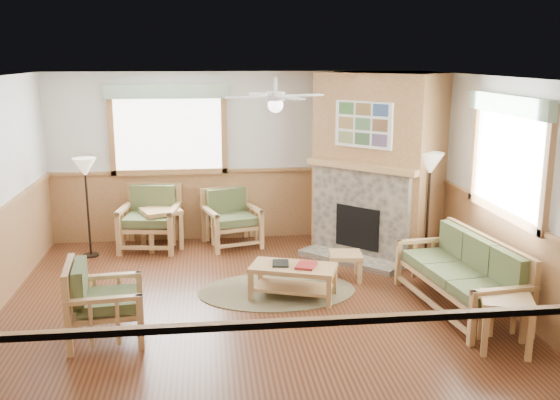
{
  "coord_description": "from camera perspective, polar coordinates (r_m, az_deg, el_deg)",
  "views": [
    {
      "loc": [
        -0.51,
        -6.95,
        2.94
      ],
      "look_at": [
        0.4,
        0.7,
        1.15
      ],
      "focal_mm": 40.0,
      "sensor_mm": 36.0,
      "label": 1
    }
  ],
  "objects": [
    {
      "name": "armchair_back_right",
      "position": [
        9.83,
        -4.44,
        -1.69
      ],
      "size": [
        0.98,
        0.98,
        0.88
      ],
      "primitive_type": null,
      "rotation": [
        0.0,
        0.0,
        0.29
      ],
      "color": "tan",
      "rests_on": "floor"
    },
    {
      "name": "book_dark",
      "position": [
        7.75,
        0.05,
        -5.73
      ],
      "size": [
        0.23,
        0.29,
        0.03
      ],
      "primitive_type": "cube",
      "rotation": [
        0.0,
        0.0,
        -0.12
      ],
      "color": "black",
      "rests_on": "coffee_table"
    },
    {
      "name": "armchair_back_left",
      "position": [
        9.86,
        -11.81,
        -1.65
      ],
      "size": [
        0.97,
        0.97,
        0.96
      ],
      "primitive_type": null,
      "rotation": [
        0.0,
        0.0,
        -0.14
      ],
      "color": "tan",
      "rests_on": "floor"
    },
    {
      "name": "sofa",
      "position": [
        7.66,
        16.06,
        -6.55
      ],
      "size": [
        1.96,
        1.0,
        0.87
      ],
      "primitive_type": null,
      "rotation": [
        0.0,
        0.0,
        -1.45
      ],
      "color": "tan",
      "rests_on": "floor"
    },
    {
      "name": "fireplace",
      "position": [
        9.49,
        8.98,
        3.28
      ],
      "size": [
        3.11,
        3.11,
        2.7
      ],
      "primitive_type": null,
      "rotation": [
        0.0,
        0.0,
        -0.79
      ],
      "color": "#996B3E",
      "rests_on": "floor"
    },
    {
      "name": "armchair_left",
      "position": [
        6.89,
        -15.66,
        -8.84
      ],
      "size": [
        0.84,
        0.84,
        0.85
      ],
      "primitive_type": null,
      "rotation": [
        0.0,
        0.0,
        1.67
      ],
      "color": "tan",
      "rests_on": "floor"
    },
    {
      "name": "footstool",
      "position": [
        8.46,
        6.0,
        -6.03
      ],
      "size": [
        0.46,
        0.46,
        0.36
      ],
      "primitive_type": null,
      "rotation": [
        0.0,
        0.0,
        -0.11
      ],
      "color": "tan",
      "rests_on": "floor"
    },
    {
      "name": "floor_lamp_left",
      "position": [
        9.63,
        -17.18,
        -0.67
      ],
      "size": [
        0.44,
        0.44,
        1.5
      ],
      "primitive_type": null,
      "rotation": [
        0.0,
        0.0,
        -0.34
      ],
      "color": "black",
      "rests_on": "floor"
    },
    {
      "name": "window_right",
      "position": [
        7.6,
        20.66,
        9.16
      ],
      "size": [
        0.16,
        1.9,
        1.5
      ],
      "primitive_type": null,
      "color": "white",
      "rests_on": "wall_right"
    },
    {
      "name": "book_red",
      "position": [
        7.68,
        2.39,
        -5.89
      ],
      "size": [
        0.32,
        0.36,
        0.03
      ],
      "primitive_type": "cube",
      "rotation": [
        0.0,
        0.0,
        -0.39
      ],
      "color": "maroon",
      "rests_on": "coffee_table"
    },
    {
      "name": "floor",
      "position": [
        7.57,
        -2.42,
        -9.84
      ],
      "size": [
        6.0,
        6.0,
        0.01
      ],
      "primitive_type": "cube",
      "color": "#502916",
      "rests_on": "ground"
    },
    {
      "name": "coffee_table",
      "position": [
        7.78,
        1.22,
        -7.47
      ],
      "size": [
        1.16,
        0.84,
        0.42
      ],
      "primitive_type": null,
      "rotation": [
        0.0,
        0.0,
        -0.35
      ],
      "color": "tan",
      "rests_on": "floor"
    },
    {
      "name": "ceiling_fan",
      "position": [
        7.3,
        -0.42,
        10.88
      ],
      "size": [
        1.59,
        1.59,
        0.36
      ],
      "primitive_type": null,
      "rotation": [
        0.0,
        0.0,
        0.35
      ],
      "color": "white",
      "rests_on": "ceiling"
    },
    {
      "name": "window_back",
      "position": [
        9.94,
        -10.36,
        10.51
      ],
      "size": [
        1.9,
        0.16,
        1.5
      ],
      "primitive_type": null,
      "color": "white",
      "rests_on": "wall_back"
    },
    {
      "name": "end_table_sofa",
      "position": [
        6.84,
        19.89,
        -10.62
      ],
      "size": [
        0.63,
        0.62,
        0.56
      ],
      "primitive_type": null,
      "rotation": [
        0.0,
        0.0,
        -0.34
      ],
      "color": "tan",
      "rests_on": "floor"
    },
    {
      "name": "braided_rug",
      "position": [
        8.04,
        -0.27,
        -8.31
      ],
      "size": [
        2.64,
        2.64,
        0.01
      ],
      "primitive_type": "cylinder",
      "rotation": [
        0.0,
        0.0,
        -0.42
      ],
      "color": "brown",
      "rests_on": "floor"
    },
    {
      "name": "wainscot",
      "position": [
        7.37,
        -2.46,
        -5.86
      ],
      "size": [
        6.0,
        6.0,
        1.1
      ],
      "primitive_type": null,
      "color": "#996B3E",
      "rests_on": "floor"
    },
    {
      "name": "wall_front",
      "position": [
        4.29,
        0.54,
        -8.68
      ],
      "size": [
        6.0,
        0.02,
        2.7
      ],
      "primitive_type": "cube",
      "color": "silver",
      "rests_on": "floor"
    },
    {
      "name": "end_table_chairs",
      "position": [
        9.88,
        -10.77,
        -2.57
      ],
      "size": [
        0.71,
        0.7,
        0.63
      ],
      "primitive_type": null,
      "rotation": [
        0.0,
        0.0,
        0.36
      ],
      "color": "tan",
      "rests_on": "floor"
    },
    {
      "name": "wall_back",
      "position": [
        10.09,
        -3.81,
        3.98
      ],
      "size": [
        6.0,
        0.02,
        2.7
      ],
      "primitive_type": "cube",
      "color": "silver",
      "rests_on": "floor"
    },
    {
      "name": "floor_lamp_right",
      "position": [
        8.98,
        13.36,
        -0.93
      ],
      "size": [
        0.38,
        0.38,
        1.65
      ],
      "primitive_type": null,
      "rotation": [
        0.0,
        0.0,
        0.0
      ],
      "color": "black",
      "rests_on": "floor"
    },
    {
      "name": "ceiling",
      "position": [
        6.97,
        -2.63,
        11.09
      ],
      "size": [
        6.0,
        6.0,
        0.01
      ],
      "primitive_type": "cube",
      "color": "white",
      "rests_on": "floor"
    },
    {
      "name": "wall_right",
      "position": [
        7.95,
        19.59,
        0.77
      ],
      "size": [
        0.02,
        6.0,
        2.7
      ],
      "primitive_type": "cube",
      "color": "silver",
      "rests_on": "floor"
    }
  ]
}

